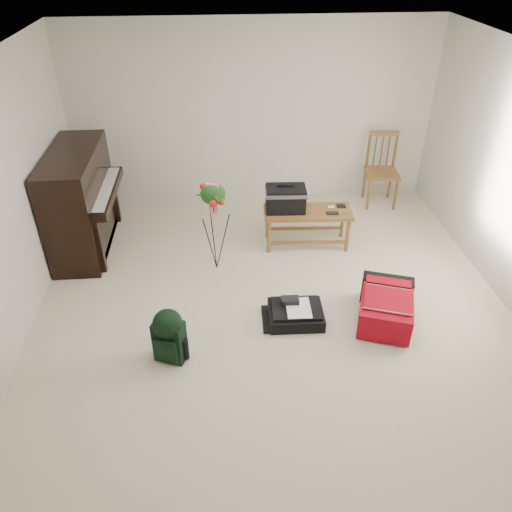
{
  "coord_description": "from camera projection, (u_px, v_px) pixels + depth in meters",
  "views": [
    {
      "loc": [
        -0.53,
        -3.95,
        3.44
      ],
      "look_at": [
        -0.16,
        0.35,
        0.54
      ],
      "focal_mm": 35.0,
      "sensor_mm": 36.0,
      "label": 1
    }
  ],
  "objects": [
    {
      "name": "dining_chair",
      "position": [
        381.0,
        171.0,
        7.09
      ],
      "size": [
        0.49,
        0.49,
        1.03
      ],
      "rotation": [
        0.0,
        0.0,
        -0.1
      ],
      "color": "brown",
      "rests_on": "floor"
    },
    {
      "name": "piano",
      "position": [
        82.0,
        203.0,
        6.06
      ],
      "size": [
        0.71,
        1.5,
        1.25
      ],
      "color": "black",
      "rests_on": "floor"
    },
    {
      "name": "black_duffel",
      "position": [
        296.0,
        313.0,
        5.14
      ],
      "size": [
        0.57,
        0.47,
        0.23
      ],
      "rotation": [
        0.0,
        0.0,
        -0.04
      ],
      "color": "black",
      "rests_on": "floor"
    },
    {
      "name": "floor",
      "position": [
        274.0,
        317.0,
        5.22
      ],
      "size": [
        5.0,
        5.5,
        0.01
      ],
      "primitive_type": "cube",
      "color": "beige",
      "rests_on": "ground"
    },
    {
      "name": "flower_stand",
      "position": [
        215.0,
        227.0,
        5.66
      ],
      "size": [
        0.43,
        0.43,
        1.14
      ],
      "rotation": [
        0.0,
        0.0,
        -0.26
      ],
      "color": "black",
      "rests_on": "floor"
    },
    {
      "name": "ceiling",
      "position": [
        281.0,
        69.0,
        3.83
      ],
      "size": [
        5.0,
        5.5,
        0.01
      ],
      "primitive_type": "cube",
      "color": "white",
      "rests_on": "wall_back"
    },
    {
      "name": "bench",
      "position": [
        293.0,
        203.0,
        6.08
      ],
      "size": [
        1.1,
        0.49,
        0.83
      ],
      "rotation": [
        0.0,
        0.0,
        -0.06
      ],
      "color": "brown",
      "rests_on": "floor"
    },
    {
      "name": "wall_back",
      "position": [
        253.0,
        115.0,
        6.8
      ],
      "size": [
        5.0,
        0.04,
        2.5
      ],
      "primitive_type": "cube",
      "color": "beige",
      "rests_on": "floor"
    },
    {
      "name": "red_suitcase",
      "position": [
        384.0,
        303.0,
        5.13
      ],
      "size": [
        0.73,
        0.91,
        0.33
      ],
      "rotation": [
        0.0,
        0.0,
        -0.34
      ],
      "color": "#AB0716",
      "rests_on": "floor"
    },
    {
      "name": "green_backpack",
      "position": [
        169.0,
        333.0,
        4.56
      ],
      "size": [
        0.33,
        0.3,
        0.56
      ],
      "rotation": [
        0.0,
        0.0,
        -0.37
      ],
      "color": "black",
      "rests_on": "floor"
    }
  ]
}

